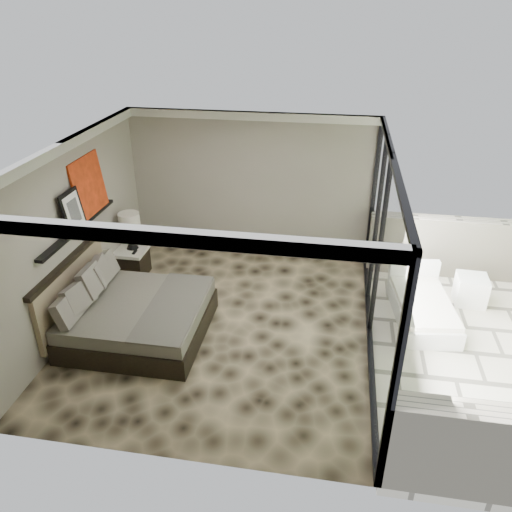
% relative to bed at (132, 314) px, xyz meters
% --- Properties ---
extents(floor, '(5.00, 5.00, 0.00)m').
position_rel_bed_xyz_m(floor, '(1.30, 0.35, -0.33)').
color(floor, black).
rests_on(floor, ground).
extents(ceiling, '(4.50, 5.00, 0.02)m').
position_rel_bed_xyz_m(ceiling, '(1.30, 0.35, 2.46)').
color(ceiling, silver).
rests_on(ceiling, back_wall).
extents(back_wall, '(4.50, 0.02, 2.80)m').
position_rel_bed_xyz_m(back_wall, '(1.30, 2.84, 1.07)').
color(back_wall, gray).
rests_on(back_wall, floor).
extents(left_wall, '(0.02, 5.00, 2.80)m').
position_rel_bed_xyz_m(left_wall, '(-0.94, 0.35, 1.07)').
color(left_wall, gray).
rests_on(left_wall, floor).
extents(glass_wall, '(0.08, 5.00, 2.80)m').
position_rel_bed_xyz_m(glass_wall, '(3.55, 0.35, 1.07)').
color(glass_wall, white).
rests_on(glass_wall, floor).
extents(terrace_slab, '(3.00, 5.00, 0.12)m').
position_rel_bed_xyz_m(terrace_slab, '(5.05, 0.35, -0.39)').
color(terrace_slab, beige).
rests_on(terrace_slab, ground).
extents(picture_ledge, '(0.12, 2.20, 0.05)m').
position_rel_bed_xyz_m(picture_ledge, '(-0.88, 0.45, 1.17)').
color(picture_ledge, black).
rests_on(picture_ledge, left_wall).
extents(bed, '(2.03, 1.97, 1.12)m').
position_rel_bed_xyz_m(bed, '(0.00, 0.00, 0.00)').
color(bed, black).
rests_on(bed, floor).
extents(nightstand, '(0.71, 0.71, 0.56)m').
position_rel_bed_xyz_m(nightstand, '(-0.70, 1.70, -0.05)').
color(nightstand, black).
rests_on(nightstand, floor).
extents(table_lamp, '(0.37, 0.37, 0.68)m').
position_rel_bed_xyz_m(table_lamp, '(-0.67, 1.75, 0.62)').
color(table_lamp, black).
rests_on(table_lamp, nightstand).
extents(abstract_canvas, '(0.13, 0.90, 0.90)m').
position_rel_bed_xyz_m(abstract_canvas, '(-0.89, 0.96, 1.64)').
color(abstract_canvas, '#BC3210').
rests_on(abstract_canvas, picture_ledge).
extents(framed_print, '(0.11, 0.50, 0.60)m').
position_rel_bed_xyz_m(framed_print, '(-0.84, 0.30, 1.49)').
color(framed_print, black).
rests_on(framed_print, picture_ledge).
extents(ottoman, '(0.50, 0.50, 0.48)m').
position_rel_bed_xyz_m(ottoman, '(5.22, 1.75, -0.09)').
color(ottoman, white).
rests_on(ottoman, terrace_slab).
extents(lounger, '(1.01, 1.73, 0.64)m').
position_rel_bed_xyz_m(lounger, '(4.37, 1.17, -0.13)').
color(lounger, silver).
rests_on(lounger, terrace_slab).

